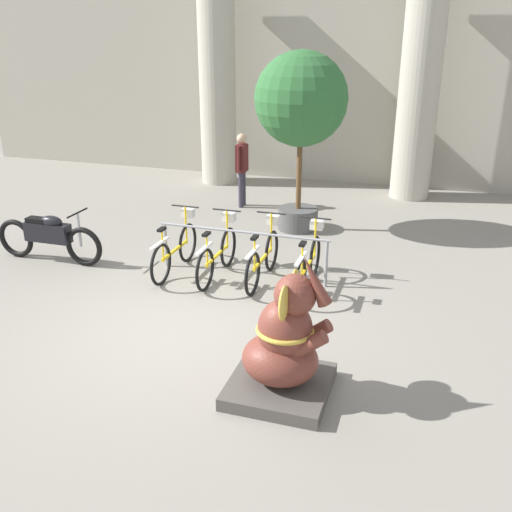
{
  "coord_description": "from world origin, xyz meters",
  "views": [
    {
      "loc": [
        2.93,
        -6.0,
        3.68
      ],
      "look_at": [
        0.88,
        0.44,
        1.0
      ],
      "focal_mm": 40.0,
      "sensor_mm": 36.0,
      "label": 1
    }
  ],
  "objects_px": {
    "bicycle_0": "(176,248)",
    "elephant_statue": "(284,348)",
    "motorcycle": "(49,236)",
    "person_pedestrian": "(242,164)",
    "bicycle_3": "(309,263)",
    "potted_tree": "(301,105)",
    "bicycle_1": "(218,253)",
    "bicycle_2": "(263,257)"
  },
  "relations": [
    {
      "from": "bicycle_2",
      "to": "bicycle_3",
      "type": "relative_size",
      "value": 1.0
    },
    {
      "from": "person_pedestrian",
      "to": "bicycle_2",
      "type": "bearing_deg",
      "value": -66.42
    },
    {
      "from": "motorcycle",
      "to": "bicycle_1",
      "type": "bearing_deg",
      "value": 4.81
    },
    {
      "from": "bicycle_0",
      "to": "bicycle_3",
      "type": "bearing_deg",
      "value": 0.83
    },
    {
      "from": "bicycle_2",
      "to": "potted_tree",
      "type": "height_order",
      "value": "potted_tree"
    },
    {
      "from": "bicycle_3",
      "to": "motorcycle",
      "type": "bearing_deg",
      "value": -176.43
    },
    {
      "from": "elephant_statue",
      "to": "motorcycle",
      "type": "xyz_separation_m",
      "value": [
        -4.77,
        2.48,
        -0.11
      ]
    },
    {
      "from": "bicycle_0",
      "to": "motorcycle",
      "type": "xyz_separation_m",
      "value": [
        -2.23,
        -0.24,
        0.06
      ]
    },
    {
      "from": "bicycle_1",
      "to": "bicycle_3",
      "type": "distance_m",
      "value": 1.46
    },
    {
      "from": "bicycle_0",
      "to": "bicycle_2",
      "type": "height_order",
      "value": "same"
    },
    {
      "from": "potted_tree",
      "to": "person_pedestrian",
      "type": "bearing_deg",
      "value": 143.96
    },
    {
      "from": "bicycle_1",
      "to": "bicycle_2",
      "type": "xyz_separation_m",
      "value": [
        0.73,
        0.07,
        0.0
      ]
    },
    {
      "from": "person_pedestrian",
      "to": "bicycle_0",
      "type": "bearing_deg",
      "value": -87.24
    },
    {
      "from": "bicycle_0",
      "to": "bicycle_1",
      "type": "relative_size",
      "value": 1.0
    },
    {
      "from": "elephant_statue",
      "to": "potted_tree",
      "type": "xyz_separation_m",
      "value": [
        -1.17,
        5.43,
        1.83
      ]
    },
    {
      "from": "bicycle_3",
      "to": "potted_tree",
      "type": "height_order",
      "value": "potted_tree"
    },
    {
      "from": "bicycle_0",
      "to": "bicycle_1",
      "type": "bearing_deg",
      "value": 0.41
    },
    {
      "from": "bicycle_2",
      "to": "elephant_statue",
      "type": "relative_size",
      "value": 1.01
    },
    {
      "from": "bicycle_1",
      "to": "bicycle_3",
      "type": "xyz_separation_m",
      "value": [
        1.46,
        0.03,
        0.0
      ]
    },
    {
      "from": "bicycle_0",
      "to": "person_pedestrian",
      "type": "relative_size",
      "value": 1.03
    },
    {
      "from": "bicycle_0",
      "to": "bicycle_1",
      "type": "xyz_separation_m",
      "value": [
        0.73,
        0.01,
        0.0
      ]
    },
    {
      "from": "elephant_statue",
      "to": "person_pedestrian",
      "type": "height_order",
      "value": "elephant_statue"
    },
    {
      "from": "bicycle_0",
      "to": "elephant_statue",
      "type": "bearing_deg",
      "value": -47.01
    },
    {
      "from": "bicycle_2",
      "to": "person_pedestrian",
      "type": "relative_size",
      "value": 1.03
    },
    {
      "from": "bicycle_0",
      "to": "potted_tree",
      "type": "bearing_deg",
      "value": 63.18
    },
    {
      "from": "bicycle_0",
      "to": "bicycle_2",
      "type": "bearing_deg",
      "value": 2.99
    },
    {
      "from": "potted_tree",
      "to": "motorcycle",
      "type": "bearing_deg",
      "value": -140.63
    },
    {
      "from": "bicycle_0",
      "to": "bicycle_3",
      "type": "relative_size",
      "value": 1.0
    },
    {
      "from": "bicycle_3",
      "to": "bicycle_1",
      "type": "bearing_deg",
      "value": -178.96
    },
    {
      "from": "elephant_statue",
      "to": "potted_tree",
      "type": "relative_size",
      "value": 0.49
    },
    {
      "from": "motorcycle",
      "to": "potted_tree",
      "type": "relative_size",
      "value": 0.6
    },
    {
      "from": "bicycle_2",
      "to": "motorcycle",
      "type": "distance_m",
      "value": 3.7
    },
    {
      "from": "bicycle_0",
      "to": "potted_tree",
      "type": "height_order",
      "value": "potted_tree"
    },
    {
      "from": "bicycle_1",
      "to": "elephant_statue",
      "type": "distance_m",
      "value": 3.28
    },
    {
      "from": "bicycle_3",
      "to": "potted_tree",
      "type": "bearing_deg",
      "value": 106.98
    },
    {
      "from": "bicycle_0",
      "to": "elephant_statue",
      "type": "xyz_separation_m",
      "value": [
        2.54,
        -2.72,
        0.16
      ]
    },
    {
      "from": "elephant_statue",
      "to": "motorcycle",
      "type": "relative_size",
      "value": 0.82
    },
    {
      "from": "motorcycle",
      "to": "person_pedestrian",
      "type": "relative_size",
      "value": 1.25
    },
    {
      "from": "potted_tree",
      "to": "bicycle_2",
      "type": "bearing_deg",
      "value": -88.08
    },
    {
      "from": "person_pedestrian",
      "to": "bicycle_1",
      "type": "bearing_deg",
      "value": -76.6
    },
    {
      "from": "bicycle_0",
      "to": "bicycle_2",
      "type": "relative_size",
      "value": 1.0
    },
    {
      "from": "bicycle_1",
      "to": "person_pedestrian",
      "type": "distance_m",
      "value": 3.98
    }
  ]
}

